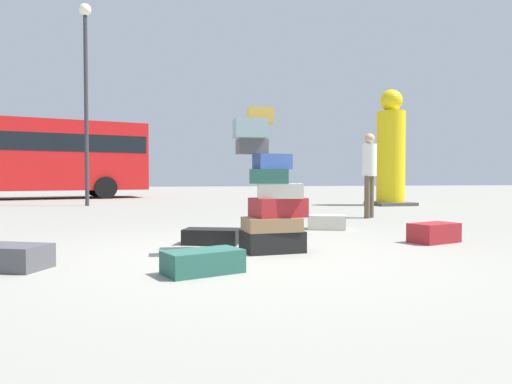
# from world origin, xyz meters

# --- Properties ---
(ground_plane) EXTENTS (80.00, 80.00, 0.00)m
(ground_plane) POSITION_xyz_m (0.00, 0.00, 0.00)
(ground_plane) COLOR gray
(suitcase_tower) EXTENTS (0.88, 0.65, 1.69)m
(suitcase_tower) POSITION_xyz_m (0.29, 0.09, 0.59)
(suitcase_tower) COLOR black
(suitcase_tower) RESTS_ON ground
(suitcase_charcoal_right_side) EXTENTS (0.77, 0.66, 0.23)m
(suitcase_charcoal_right_side) POSITION_xyz_m (-2.35, -0.36, 0.11)
(suitcase_charcoal_right_side) COLOR #4C4C51
(suitcase_charcoal_right_side) RESTS_ON ground
(suitcase_maroon_behind_tower) EXTENTS (0.73, 0.56, 0.26)m
(suitcase_maroon_behind_tower) POSITION_xyz_m (2.59, 0.36, 0.13)
(suitcase_maroon_behind_tower) COLOR maroon
(suitcase_maroon_behind_tower) RESTS_ON ground
(suitcase_teal_foreground_near) EXTENTS (0.77, 0.58, 0.21)m
(suitcase_teal_foreground_near) POSITION_xyz_m (-0.61, -0.95, 0.10)
(suitcase_teal_foreground_near) COLOR #26594C
(suitcase_teal_foreground_near) RESTS_ON ground
(suitcase_black_upright_blue) EXTENTS (0.79, 0.61, 0.20)m
(suitcase_black_upright_blue) POSITION_xyz_m (-0.31, 0.87, 0.10)
(suitcase_black_upright_blue) COLOR black
(suitcase_black_upright_blue) RESTS_ON ground
(suitcase_cream_white_trunk) EXTENTS (0.72, 0.60, 0.24)m
(suitcase_cream_white_trunk) POSITION_xyz_m (1.79, 2.17, 0.12)
(suitcase_cream_white_trunk) COLOR beige
(suitcase_cream_white_trunk) RESTS_ON ground
(person_bearded_onlooker) EXTENTS (0.30, 0.30, 1.80)m
(person_bearded_onlooker) POSITION_xyz_m (3.47, 4.01, 1.08)
(person_bearded_onlooker) COLOR brown
(person_bearded_onlooker) RESTS_ON ground
(yellow_dummy_statue) EXTENTS (1.22, 1.22, 3.59)m
(yellow_dummy_statue) POSITION_xyz_m (6.23, 8.10, 1.59)
(yellow_dummy_statue) COLOR yellow
(yellow_dummy_statue) RESTS_ON ground
(parked_bus) EXTENTS (10.46, 5.03, 3.15)m
(parked_bus) POSITION_xyz_m (-6.37, 15.06, 1.83)
(parked_bus) COLOR red
(parked_bus) RESTS_ON ground
(lamp_post) EXTENTS (0.36, 0.36, 6.10)m
(lamp_post) POSITION_xyz_m (-2.96, 9.83, 3.98)
(lamp_post) COLOR #333338
(lamp_post) RESTS_ON ground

